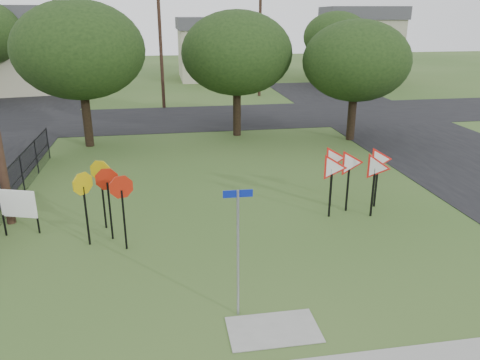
% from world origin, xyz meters
% --- Properties ---
extents(ground, '(140.00, 140.00, 0.00)m').
position_xyz_m(ground, '(0.00, 0.00, 0.00)').
color(ground, '#32511E').
extents(street_right, '(8.00, 50.00, 0.02)m').
position_xyz_m(street_right, '(12.00, 10.00, 0.01)').
color(street_right, black).
rests_on(street_right, ground).
extents(street_far, '(60.00, 8.00, 0.02)m').
position_xyz_m(street_far, '(0.00, 20.00, 0.01)').
color(street_far, black).
rests_on(street_far, ground).
extents(curb_pad, '(2.00, 1.20, 0.02)m').
position_xyz_m(curb_pad, '(0.00, -2.40, 0.01)').
color(curb_pad, gray).
rests_on(curb_pad, ground).
extents(street_name_sign, '(0.64, 0.06, 3.08)m').
position_xyz_m(street_name_sign, '(-0.67, -1.69, 1.76)').
color(street_name_sign, '#94979C').
rests_on(street_name_sign, ground).
extents(stop_sign_cluster, '(1.72, 1.83, 2.30)m').
position_xyz_m(stop_sign_cluster, '(-3.99, 2.71, 1.72)').
color(stop_sign_cluster, black).
rests_on(stop_sign_cluster, ground).
extents(yield_sign_cluster, '(2.89, 1.51, 2.27)m').
position_xyz_m(yield_sign_cluster, '(4.19, 3.59, 1.67)').
color(yield_sign_cluster, black).
rests_on(yield_sign_cluster, ground).
extents(info_board, '(1.14, 0.42, 1.48)m').
position_xyz_m(info_board, '(-6.70, 3.54, 0.99)').
color(info_board, black).
rests_on(info_board, ground).
extents(far_pole_a, '(1.40, 0.24, 9.00)m').
position_xyz_m(far_pole_a, '(-2.00, 24.00, 4.60)').
color(far_pole_a, '#3A251A').
rests_on(far_pole_a, ground).
extents(far_pole_b, '(1.40, 0.24, 8.50)m').
position_xyz_m(far_pole_b, '(6.00, 28.00, 4.35)').
color(far_pole_b, '#3A251A').
rests_on(far_pole_b, ground).
extents(far_pole_c, '(1.40, 0.24, 9.00)m').
position_xyz_m(far_pole_c, '(-10.00, 30.00, 4.60)').
color(far_pole_c, '#3A251A').
rests_on(far_pole_c, ground).
extents(fence_run, '(0.05, 11.55, 1.50)m').
position_xyz_m(fence_run, '(-7.60, 6.25, 0.78)').
color(fence_run, black).
rests_on(fence_run, ground).
extents(house_left, '(10.58, 8.88, 7.20)m').
position_xyz_m(house_left, '(-14.00, 34.00, 3.65)').
color(house_left, '#B3B190').
rests_on(house_left, ground).
extents(house_mid, '(8.40, 8.40, 6.20)m').
position_xyz_m(house_mid, '(4.00, 40.00, 3.15)').
color(house_mid, '#B3B190').
rests_on(house_mid, ground).
extents(house_right, '(8.30, 8.30, 7.20)m').
position_xyz_m(house_right, '(18.00, 36.00, 3.65)').
color(house_right, '#B3B190').
rests_on(house_right, ground).
extents(tree_near_left, '(6.40, 6.40, 7.27)m').
position_xyz_m(tree_near_left, '(-6.00, 14.00, 4.86)').
color(tree_near_left, black).
rests_on(tree_near_left, ground).
extents(tree_near_mid, '(6.00, 6.00, 6.80)m').
position_xyz_m(tree_near_mid, '(2.00, 15.00, 4.54)').
color(tree_near_mid, black).
rests_on(tree_near_mid, ground).
extents(tree_near_right, '(5.60, 5.60, 6.33)m').
position_xyz_m(tree_near_right, '(8.00, 13.00, 4.22)').
color(tree_near_right, black).
rests_on(tree_near_right, ground).
extents(tree_far_right, '(6.00, 6.00, 6.80)m').
position_xyz_m(tree_far_right, '(14.00, 32.00, 4.54)').
color(tree_far_right, black).
rests_on(tree_far_right, ground).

